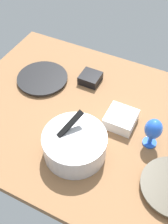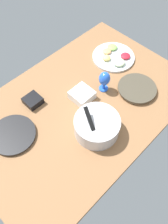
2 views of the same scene
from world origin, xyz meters
TOP-DOWN VIEW (x-y plane):
  - ground_plane at (0.00, 0.00)cm, footprint 160.00×104.00cm
  - dinner_plate_right at (46.56, -12.85)cm, footprint 28.95×28.95cm
  - mixing_bowl at (6.99, 22.19)cm, footprint 28.60×28.60cm
  - hurricane_glass_blue at (-22.13, 2.09)cm, footprint 7.95×7.95cm
  - square_bowl_black at (21.51, -24.21)cm, footprint 11.11×11.11cm
  - square_bowl_white at (-5.30, -3.13)cm, footprint 14.33×14.33cm

SIDE VIEW (x-z plane):
  - ground_plane at x=0.00cm, z-range -4.00..0.00cm
  - dinner_plate_right at x=46.56cm, z-range 0.04..2.27cm
  - square_bowl_black at x=21.51cm, z-range 0.28..5.16cm
  - square_bowl_white at x=-5.30cm, z-range 0.36..6.74cm
  - mixing_bowl at x=6.99cm, z-range -3.05..16.09cm
  - hurricane_glass_blue at x=-22.13cm, z-range 2.00..18.30cm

